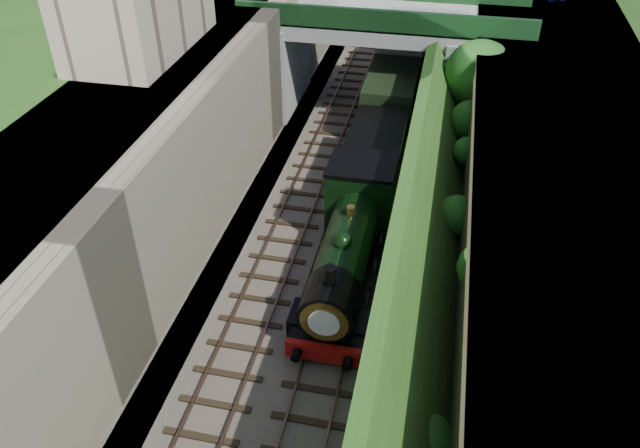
% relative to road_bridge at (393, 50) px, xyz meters
% --- Properties ---
extents(ground, '(160.00, 160.00, 0.00)m').
position_rel_road_bridge_xyz_m(ground, '(-0.94, -24.00, -4.08)').
color(ground, '#1E4714').
rests_on(ground, ground).
extents(trackbed, '(10.00, 90.00, 0.20)m').
position_rel_road_bridge_xyz_m(trackbed, '(-0.94, -4.00, -3.98)').
color(trackbed, '#473F38').
rests_on(trackbed, ground).
extents(retaining_wall, '(1.00, 90.00, 7.00)m').
position_rel_road_bridge_xyz_m(retaining_wall, '(-6.44, -4.00, -0.58)').
color(retaining_wall, '#756B56').
rests_on(retaining_wall, ground).
extents(street_plateau_left, '(6.00, 90.00, 7.00)m').
position_rel_road_bridge_xyz_m(street_plateau_left, '(-9.94, -4.00, -0.58)').
color(street_plateau_left, '#262628').
rests_on(street_plateau_left, ground).
extents(street_plateau_right, '(8.00, 90.00, 6.25)m').
position_rel_road_bridge_xyz_m(street_plateau_right, '(8.56, -4.00, -0.95)').
color(street_plateau_right, '#262628').
rests_on(street_plateau_right, ground).
extents(embankment_slope, '(4.41, 90.00, 6.36)m').
position_rel_road_bridge_xyz_m(embankment_slope, '(3.97, -6.90, -1.45)').
color(embankment_slope, '#1E4714').
rests_on(embankment_slope, ground).
extents(track_left, '(2.50, 90.00, 0.20)m').
position_rel_road_bridge_xyz_m(track_left, '(-2.94, -4.00, -3.83)').
color(track_left, black).
rests_on(track_left, trackbed).
extents(track_right, '(2.50, 90.00, 0.20)m').
position_rel_road_bridge_xyz_m(track_right, '(0.26, -4.00, -3.83)').
color(track_right, black).
rests_on(track_right, trackbed).
extents(road_bridge, '(16.00, 6.40, 7.25)m').
position_rel_road_bridge_xyz_m(road_bridge, '(0.00, 0.00, 0.00)').
color(road_bridge, gray).
rests_on(road_bridge, ground).
extents(building_near, '(4.00, 8.00, 4.00)m').
position_rel_road_bridge_xyz_m(building_near, '(-10.44, -10.00, 4.92)').
color(building_near, gray).
rests_on(building_near, street_plateau_left).
extents(tree, '(3.60, 3.80, 6.60)m').
position_rel_road_bridge_xyz_m(tree, '(4.97, -4.32, 0.57)').
color(tree, black).
rests_on(tree, ground).
extents(locomotive, '(3.10, 10.22, 3.83)m').
position_rel_road_bridge_xyz_m(locomotive, '(0.26, -16.01, -2.18)').
color(locomotive, black).
rests_on(locomotive, trackbed).
extents(tender, '(2.70, 6.00, 3.05)m').
position_rel_road_bridge_xyz_m(tender, '(0.26, -8.65, -2.46)').
color(tender, black).
rests_on(tender, trackbed).
extents(coach_front, '(2.90, 18.00, 3.70)m').
position_rel_road_bridge_xyz_m(coach_front, '(0.26, 3.95, -2.03)').
color(coach_front, black).
rests_on(coach_front, trackbed).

